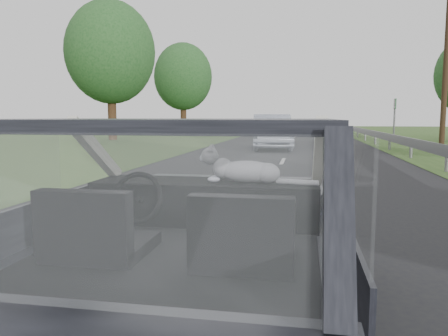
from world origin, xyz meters
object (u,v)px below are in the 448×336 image
at_px(subject_car, 182,244).
at_px(utility_pole, 446,65).
at_px(cat, 247,170).
at_px(other_car, 272,132).
at_px(highway_sign, 394,120).

height_order(subject_car, utility_pole, utility_pole).
bearing_deg(subject_car, utility_pole, 70.31).
height_order(cat, utility_pole, utility_pole).
bearing_deg(other_car, subject_car, -93.75).
distance_m(cat, utility_pole, 20.60).
bearing_deg(cat, other_car, 96.84).
height_order(subject_car, highway_sign, highway_sign).
xyz_separation_m(highway_sign, utility_pole, (1.23, -4.98, 2.59)).
bearing_deg(cat, highway_sign, 80.25).
relative_size(subject_car, utility_pole, 0.52).
distance_m(subject_car, cat, 0.77).
xyz_separation_m(cat, utility_pole, (6.81, 19.24, 2.77)).
relative_size(cat, highway_sign, 0.23).
xyz_separation_m(other_car, highway_sign, (6.66, 7.16, 0.47)).
bearing_deg(other_car, cat, -92.67).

